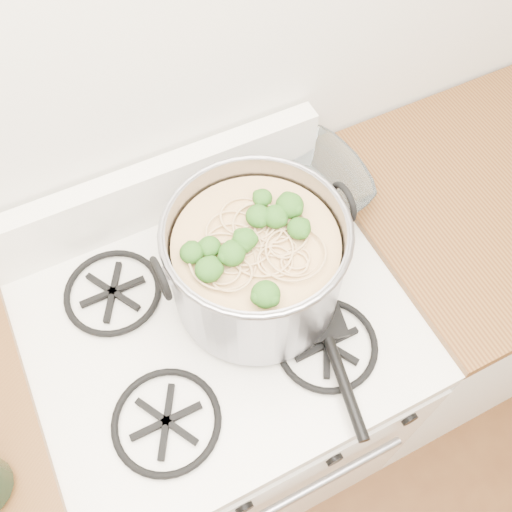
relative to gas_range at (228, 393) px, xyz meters
The scene contains 6 objects.
gas_range is the anchor object (origin of this frame).
counter_left 0.51m from the gas_range, behind, with size 0.25×0.65×0.92m.
counter_right 0.88m from the gas_range, ahead, with size 1.00×0.65×0.92m.
stock_pot 0.60m from the gas_range, 11.75° to the left, with size 0.37×0.34×0.23m.
spatula 0.54m from the gas_range, 26.73° to the right, with size 0.29×0.31×0.02m, color black, non-canonical shape.
glass_bowl 0.61m from the gas_range, 32.62° to the left, with size 0.11×0.11×0.03m, color white.
Camera 1 is at (-0.15, 0.79, 1.96)m, focal length 40.00 mm.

